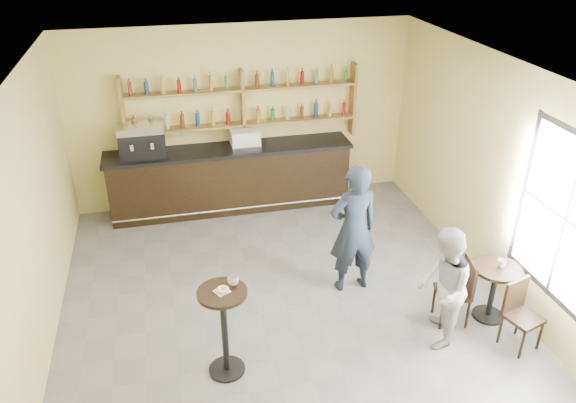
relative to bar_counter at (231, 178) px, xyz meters
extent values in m
plane|color=slate|center=(0.30, -3.15, -0.58)|extent=(7.00, 7.00, 0.00)
plane|color=white|center=(0.30, -3.15, 2.62)|extent=(7.00, 7.00, 0.00)
plane|color=#E8DA84|center=(0.30, 0.35, 1.02)|extent=(7.00, 0.00, 7.00)
plane|color=#E8DA84|center=(-2.70, -3.15, 1.02)|extent=(0.00, 7.00, 7.00)
plane|color=#E8DA84|center=(3.30, -3.15, 1.02)|extent=(0.00, 7.00, 7.00)
plane|color=white|center=(3.29, -4.35, 1.12)|extent=(0.00, 2.00, 2.00)
cube|color=white|center=(-0.64, -4.06, 0.57)|extent=(0.20, 0.20, 0.00)
torus|color=gold|center=(-0.63, -4.07, 0.60)|extent=(0.18, 0.18, 0.05)
imported|color=white|center=(-0.50, -3.96, 0.62)|extent=(0.15, 0.15, 0.10)
imported|color=black|center=(1.31, -2.80, 0.37)|extent=(0.72, 0.50, 1.91)
imported|color=white|center=(2.95, -3.86, 0.25)|extent=(0.12, 0.12, 0.10)
imported|color=#ADADB3|center=(2.01, -4.12, 0.21)|extent=(0.87, 0.95, 1.59)
camera|label=1|loc=(-1.07, -9.05, 4.28)|focal=35.00mm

